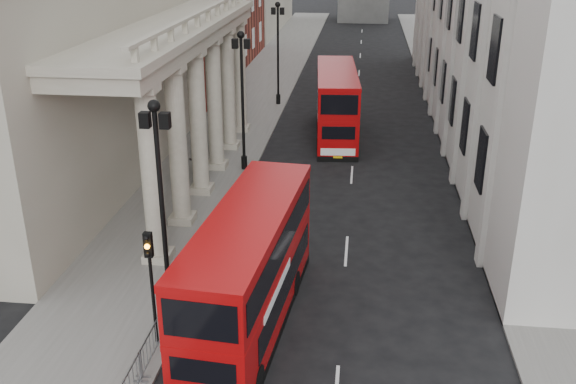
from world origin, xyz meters
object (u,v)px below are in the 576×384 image
object	(u,v)px
pedestrian_a	(180,167)
lamp_post_north	(278,46)
bus_near	(250,268)
pedestrian_c	(203,168)
lamp_post_south	(161,196)
lamp_post_mid	(242,92)
traffic_light	(150,268)
bus_far	(336,102)
pedestrian_b	(197,159)

from	to	relation	value
pedestrian_a	lamp_post_north	bearing A→B (deg)	48.94
bus_near	pedestrian_a	size ratio (longest dim) A/B	6.21
pedestrian_a	pedestrian_c	size ratio (longest dim) A/B	1.14
lamp_post_south	lamp_post_mid	bearing A→B (deg)	90.00
traffic_light	bus_far	bearing A→B (deg)	78.70
lamp_post_mid	pedestrian_a	bearing A→B (deg)	-142.10
bus_far	lamp_post_south	bearing A→B (deg)	-106.75
bus_far	pedestrian_c	bearing A→B (deg)	-130.37
lamp_post_mid	bus_near	xyz separation A→B (m)	(3.24, -16.42, -2.51)
bus_far	pedestrian_b	xyz separation A→B (m)	(-7.85, -9.02, -1.42)
lamp_post_north	lamp_post_mid	bearing A→B (deg)	-90.00
pedestrian_a	bus_near	bearing A→B (deg)	-95.52
lamp_post_south	bus_near	size ratio (longest dim) A/B	0.77
lamp_post_north	bus_near	bearing A→B (deg)	-84.30
pedestrian_c	bus_far	bearing A→B (deg)	85.67
lamp_post_south	bus_far	world-z (taller)	lamp_post_south
lamp_post_north	pedestrian_b	size ratio (longest dim) A/B	4.34
bus_near	bus_far	size ratio (longest dim) A/B	0.97
lamp_post_mid	pedestrian_b	distance (m)	4.84
pedestrian_a	traffic_light	bearing A→B (deg)	-108.39
traffic_light	pedestrian_a	size ratio (longest dim) A/B	2.47
bus_near	pedestrian_c	world-z (taller)	bus_near
pedestrian_a	pedestrian_c	xyz separation A→B (m)	(1.31, 0.31, -0.11)
bus_far	pedestrian_c	xyz separation A→B (m)	(-7.25, -9.95, -1.61)
traffic_light	pedestrian_a	world-z (taller)	traffic_light
lamp_post_south	bus_near	bearing A→B (deg)	-7.32
lamp_post_north	pedestrian_b	xyz separation A→B (m)	(-2.62, -17.35, -3.83)
lamp_post_north	pedestrian_b	distance (m)	17.96
lamp_post_north	traffic_light	distance (m)	34.07
bus_far	pedestrian_a	world-z (taller)	bus_far
lamp_post_south	bus_near	xyz separation A→B (m)	(3.24, -0.42, -2.51)
bus_near	lamp_post_south	bearing A→B (deg)	177.76
bus_near	pedestrian_b	xyz separation A→B (m)	(-5.85, 15.06, -1.33)
pedestrian_c	lamp_post_mid	bearing A→B (deg)	80.24
lamp_post_north	pedestrian_c	xyz separation A→B (m)	(-2.02, -18.28, -4.03)
lamp_post_south	bus_far	size ratio (longest dim) A/B	0.74
pedestrian_a	pedestrian_b	bearing A→B (deg)	29.30
lamp_post_north	bus_far	distance (m)	10.13
lamp_post_south	pedestrian_b	world-z (taller)	lamp_post_south
lamp_post_south	pedestrian_b	distance (m)	15.37
lamp_post_north	pedestrian_a	distance (m)	19.29
lamp_post_north	pedestrian_a	xyz separation A→B (m)	(-3.33, -18.59, -3.92)
lamp_post_mid	pedestrian_a	distance (m)	5.76
pedestrian_b	bus_far	bearing A→B (deg)	-164.12
lamp_post_south	traffic_light	size ratio (longest dim) A/B	1.93
bus_near	pedestrian_a	distance (m)	15.37
pedestrian_a	pedestrian_c	world-z (taller)	pedestrian_a
lamp_post_south	lamp_post_mid	size ratio (longest dim) A/B	1.00
lamp_post_mid	traffic_light	size ratio (longest dim) A/B	1.93
traffic_light	pedestrian_c	size ratio (longest dim) A/B	2.82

